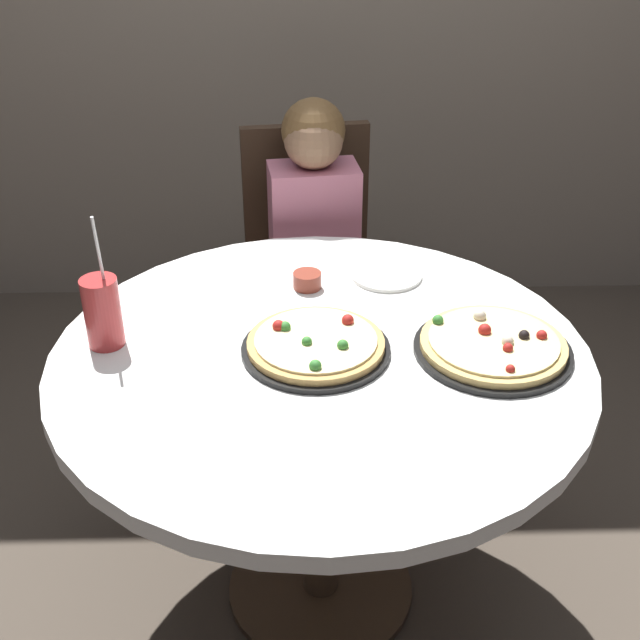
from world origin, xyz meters
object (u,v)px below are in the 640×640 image
object	(u,v)px
pizza_veggie	(316,345)
chair_wooden	(310,261)
plate_small	(386,275)
dining_table	(321,390)
pizza_cheese	(493,346)
soda_cup	(103,312)
sauce_bowl	(307,280)
diner_child	(318,301)

from	to	relation	value
pizza_veggie	chair_wooden	bearing A→B (deg)	90.03
chair_wooden	plate_small	world-z (taller)	chair_wooden
dining_table	pizza_cheese	xyz separation A→B (m)	(0.37, -0.01, 0.12)
pizza_veggie	plate_small	xyz separation A→B (m)	(0.19, 0.34, -0.01)
soda_cup	plate_small	world-z (taller)	soda_cup
dining_table	pizza_cheese	bearing A→B (deg)	-1.85
pizza_veggie	sauce_bowl	distance (m)	0.29
diner_child	soda_cup	xyz separation A→B (m)	(-0.48, -0.65, 0.35)
diner_child	plate_small	size ratio (longest dim) A/B	6.01
soda_cup	pizza_veggie	bearing A→B (deg)	-5.20
diner_child	pizza_veggie	distance (m)	0.74
sauce_bowl	pizza_veggie	bearing A→B (deg)	-87.10
chair_wooden	plate_small	xyz separation A→B (m)	(0.19, -0.53, 0.22)
dining_table	soda_cup	distance (m)	0.51
pizza_cheese	chair_wooden	bearing A→B (deg)	113.48
plate_small	diner_child	bearing A→B (deg)	115.78
dining_table	sauce_bowl	size ratio (longest dim) A/B	16.82
pizza_cheese	plate_small	world-z (taller)	pizza_cheese
chair_wooden	pizza_cheese	distance (m)	0.99
diner_child	sauce_bowl	xyz separation A→B (m)	(-0.03, -0.40, 0.29)
chair_wooden	pizza_veggie	distance (m)	0.90
pizza_cheese	soda_cup	size ratio (longest dim) A/B	1.11
chair_wooden	sauce_bowl	bearing A→B (deg)	-91.40
dining_table	sauce_bowl	bearing A→B (deg)	94.94
dining_table	soda_cup	world-z (taller)	soda_cup
pizza_veggie	plate_small	size ratio (longest dim) A/B	1.80
plate_small	pizza_cheese	bearing A→B (deg)	-61.13
soda_cup	sauce_bowl	bearing A→B (deg)	29.16
sauce_bowl	plate_small	bearing A→B (deg)	14.52
dining_table	plate_small	xyz separation A→B (m)	(0.18, 0.34, 0.11)
pizza_cheese	plate_small	distance (m)	0.41
dining_table	plate_small	size ratio (longest dim) A/B	6.54
dining_table	plate_small	distance (m)	0.40
dining_table	diner_child	xyz separation A→B (m)	(0.01, 0.69, -0.16)
chair_wooden	diner_child	distance (m)	0.19
pizza_veggie	plate_small	world-z (taller)	pizza_veggie
pizza_cheese	soda_cup	xyz separation A→B (m)	(-0.84, 0.06, 0.06)
pizza_veggie	pizza_cheese	size ratio (longest dim) A/B	0.95
chair_wooden	soda_cup	size ratio (longest dim) A/B	3.09
soda_cup	chair_wooden	bearing A→B (deg)	61.00
diner_child	dining_table	bearing A→B (deg)	-90.76
dining_table	pizza_veggie	bearing A→B (deg)	167.92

